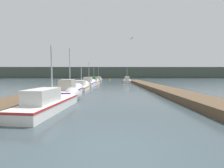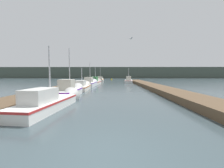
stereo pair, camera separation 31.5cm
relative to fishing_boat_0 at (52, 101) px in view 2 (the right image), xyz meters
The scene contains 16 objects.
ground_plane 6.26m from the fishing_boat_0, 57.49° to the right, with size 200.00×200.00×0.00m.
dock_left 11.01m from the fishing_boat_0, 102.90° to the left, with size 2.36×40.00×0.50m.
dock_right 14.12m from the fishing_boat_0, 49.48° to the left, with size 2.36×40.00×0.50m.
distant_shore_ridge 66.98m from the fishing_boat_0, 87.13° to the left, with size 120.00×16.00×5.10m.
fishing_boat_0 is the anchor object (origin of this frame).
fishing_boat_1 5.14m from the fishing_boat_0, 94.45° to the left, with size 1.52×5.57×4.72m.
fishing_boat_2 10.28m from the fishing_boat_0, 91.92° to the left, with size 1.67×4.87×3.31m.
fishing_boat_3 16.05m from the fishing_boat_0, 90.82° to the left, with size 1.89×6.38×4.33m.
fishing_boat_4 20.84m from the fishing_boat_0, 89.92° to the left, with size 2.12×4.76×3.84m.
fishing_boat_5 26.73m from the fishing_boat_0, 74.73° to the left, with size 2.21×5.92×3.90m.
fishing_boat_6 31.18m from the fishing_boat_0, 89.91° to the left, with size 1.89×4.52×4.28m.
mooring_piling_0 30.93m from the fishing_boat_0, 75.03° to the left, with size 0.28×0.28×1.42m.
mooring_piling_1 33.87m from the fishing_boat_0, 92.39° to the left, with size 0.24×0.24×1.31m.
mooring_piling_2 25.96m from the fishing_boat_0, 92.66° to the left, with size 0.31×0.31×1.41m.
channel_buoy 39.97m from the fishing_boat_0, 85.79° to the left, with size 0.56×0.56×1.06m.
seagull_lead 9.19m from the fishing_boat_0, 47.27° to the left, with size 0.32×0.55×0.12m.
Camera 2 is at (0.30, -3.46, 2.03)m, focal length 24.00 mm.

